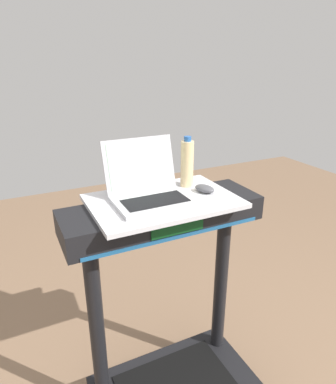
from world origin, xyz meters
TOP-DOWN VIEW (x-y plane):
  - desk_board at (0.00, 0.70)m, footprint 0.64×0.43m
  - laptop at (-0.06, 0.72)m, footprint 0.33×0.31m
  - computer_mouse at (0.21, 0.69)m, footprint 0.09×0.12m
  - water_bottle at (0.17, 0.80)m, footprint 0.06×0.06m

SIDE VIEW (x-z plane):
  - desk_board at x=0.00m, z-range 1.10..1.12m
  - computer_mouse at x=0.21m, z-range 1.12..1.15m
  - laptop at x=-0.06m, z-range 1.04..1.29m
  - water_bottle at x=0.17m, z-range 1.11..1.35m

